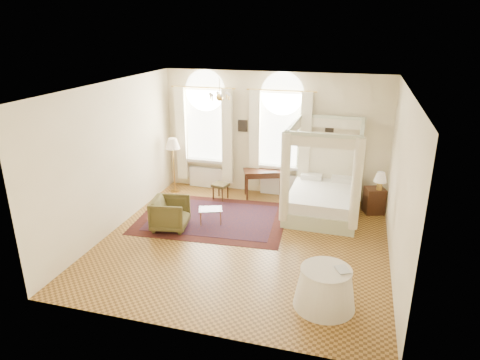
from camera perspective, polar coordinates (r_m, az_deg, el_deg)
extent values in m
plane|color=olive|center=(9.34, 0.51, -8.21)|extent=(6.00, 6.00, 0.00)
plane|color=#FFECC2|center=(11.49, 4.50, 6.03)|extent=(6.00, 0.00, 6.00)
plane|color=#FFECC2|center=(6.06, -6.99, -7.32)|extent=(6.00, 0.00, 6.00)
plane|color=#FFECC2|center=(9.86, -16.54, 2.88)|extent=(0.00, 6.00, 6.00)
plane|color=#FFECC2|center=(8.45, 20.58, -0.42)|extent=(0.00, 6.00, 6.00)
plane|color=white|center=(8.30, 0.59, 12.29)|extent=(6.00, 6.00, 0.00)
cube|color=white|center=(11.93, -4.56, 7.29)|extent=(1.10, 0.04, 1.90)
cylinder|color=white|center=(11.76, -4.69, 11.81)|extent=(1.10, 0.04, 1.10)
cube|color=white|center=(12.10, -4.58, 2.62)|extent=(1.32, 0.24, 0.08)
cube|color=#EDE6C4|center=(12.08, -7.81, 6.11)|extent=(0.28, 0.14, 2.60)
cube|color=#EDE6C4|center=(11.62, -1.69, 5.73)|extent=(0.28, 0.14, 2.60)
cube|color=white|center=(12.28, -4.48, 0.38)|extent=(1.00, 0.12, 0.58)
cube|color=white|center=(11.39, 5.48, 6.65)|extent=(1.10, 0.04, 1.90)
cylinder|color=white|center=(11.21, 5.65, 11.38)|extent=(1.10, 0.04, 1.10)
cube|color=white|center=(11.57, 5.24, 1.78)|extent=(1.32, 0.24, 0.08)
cube|color=#EDE6C4|center=(11.42, 1.97, 5.48)|extent=(0.28, 0.14, 2.60)
cube|color=#EDE6C4|center=(11.19, 8.67, 4.95)|extent=(0.28, 0.14, 2.60)
cube|color=white|center=(11.76, 5.18, -0.55)|extent=(1.00, 0.12, 0.58)
cylinder|color=gold|center=(9.73, -2.76, 12.22)|extent=(0.02, 0.02, 0.40)
sphere|color=gold|center=(9.76, -2.74, 10.94)|extent=(0.16, 0.16, 0.16)
sphere|color=beige|center=(9.68, -1.49, 11.30)|extent=(0.07, 0.07, 0.07)
sphere|color=beige|center=(9.89, -1.77, 11.49)|extent=(0.07, 0.07, 0.07)
sphere|color=beige|center=(9.96, -3.01, 11.53)|extent=(0.07, 0.07, 0.07)
sphere|color=beige|center=(9.82, -3.99, 11.39)|extent=(0.07, 0.07, 0.07)
sphere|color=beige|center=(9.61, -3.74, 11.20)|extent=(0.07, 0.07, 0.07)
sphere|color=beige|center=(9.54, -2.47, 11.16)|extent=(0.07, 0.07, 0.07)
cube|color=black|center=(11.60, 0.35, 7.24)|extent=(0.26, 0.03, 0.32)
cube|color=black|center=(11.21, 11.85, 6.88)|extent=(0.22, 0.03, 0.26)
cube|color=beige|center=(10.71, 10.87, -3.68)|extent=(1.69, 2.08, 0.35)
cube|color=white|center=(10.60, 10.97, -2.13)|extent=(1.59, 1.98, 0.27)
cube|color=#EDE6C4|center=(11.39, 11.65, 1.49)|extent=(1.66, 0.11, 1.17)
cube|color=beige|center=(11.38, 7.87, 3.00)|extent=(0.09, 0.09, 2.24)
cube|color=beige|center=(11.26, 15.63, 2.25)|extent=(0.09, 0.09, 2.24)
cube|color=beige|center=(9.57, 6.00, -0.23)|extent=(0.09, 0.09, 2.24)
cube|color=beige|center=(9.43, 15.22, -1.16)|extent=(0.09, 0.09, 2.24)
cube|color=beige|center=(11.02, 12.14, 8.21)|extent=(1.66, 0.11, 0.08)
cube|color=beige|center=(9.14, 11.02, 5.90)|extent=(1.66, 0.11, 0.08)
cube|color=beige|center=(10.17, 7.28, 7.52)|extent=(0.11, 2.05, 0.08)
cube|color=beige|center=(10.04, 16.03, 6.75)|extent=(0.11, 2.05, 0.08)
cube|color=#EDE6C4|center=(11.05, 12.09, 7.51)|extent=(1.72, 0.07, 0.27)
cube|color=#EDE6C4|center=(9.17, 10.97, 5.07)|extent=(1.72, 0.07, 0.27)
cube|color=#EDE6C4|center=(10.20, 7.25, 6.78)|extent=(0.07, 2.11, 0.27)
cube|color=#EDE6C4|center=(10.07, 15.96, 5.99)|extent=(0.07, 2.11, 0.27)
cylinder|color=#EDE6C4|center=(9.54, 6.02, 0.32)|extent=(0.21, 0.21, 2.05)
cylinder|color=#EDE6C4|center=(9.40, 15.28, -0.60)|extent=(0.21, 0.21, 2.05)
cube|color=#3D1D10|center=(11.08, 17.44, -2.62)|extent=(0.56, 0.53, 0.65)
cylinder|color=gold|center=(10.86, 18.11, -0.70)|extent=(0.13, 0.13, 0.22)
cone|color=beige|center=(10.79, 18.23, 0.38)|extent=(0.31, 0.31, 0.24)
cube|color=#3D1D10|center=(11.44, 3.07, 1.18)|extent=(1.13, 0.86, 0.06)
cube|color=#3D1D10|center=(11.47, 3.06, 0.75)|extent=(1.00, 0.73, 0.10)
cylinder|color=#3D1D10|center=(11.70, 0.74, -0.30)|extent=(0.05, 0.05, 0.71)
cylinder|color=#3D1D10|center=(11.83, 5.02, -0.15)|extent=(0.05, 0.05, 0.71)
cylinder|color=#3D1D10|center=(11.32, 0.97, -1.01)|extent=(0.05, 0.05, 0.71)
cylinder|color=#3D1D10|center=(11.46, 5.38, -0.85)|extent=(0.05, 0.05, 0.71)
imported|color=black|center=(11.27, 4.03, 1.09)|extent=(0.42, 0.35, 0.03)
cube|color=#413A1B|center=(11.39, -2.62, -0.67)|extent=(0.46, 0.46, 0.08)
cylinder|color=#3D1D10|center=(11.43, -3.58, -1.78)|extent=(0.04, 0.04, 0.36)
cylinder|color=#3D1D10|center=(11.29, -2.38, -2.04)|extent=(0.04, 0.04, 0.36)
cylinder|color=#3D1D10|center=(11.65, -2.83, -1.33)|extent=(0.04, 0.04, 0.36)
cylinder|color=#3D1D10|center=(11.51, -1.64, -1.58)|extent=(0.04, 0.04, 0.36)
imported|color=#4A421F|center=(9.89, -9.28, -4.44)|extent=(0.91, 0.89, 0.73)
cube|color=silver|center=(10.03, -3.96, -3.90)|extent=(0.63, 0.53, 0.02)
cylinder|color=gold|center=(9.97, -5.27, -5.22)|extent=(0.02, 0.02, 0.36)
cylinder|color=gold|center=(9.97, -2.59, -5.15)|extent=(0.02, 0.02, 0.36)
cylinder|color=gold|center=(10.25, -5.24, -4.50)|extent=(0.02, 0.02, 0.36)
cylinder|color=gold|center=(10.25, -2.64, -4.43)|extent=(0.02, 0.02, 0.36)
cylinder|color=gold|center=(12.17, -8.64, -1.42)|extent=(0.27, 0.27, 0.03)
cylinder|color=gold|center=(11.95, -8.80, 1.52)|extent=(0.04, 0.04, 1.34)
cone|color=beige|center=(11.75, -8.98, 4.84)|extent=(0.39, 0.39, 0.29)
cube|color=#42150F|center=(10.42, -3.68, -5.08)|extent=(3.67, 2.76, 0.01)
cube|color=black|center=(10.42, -3.68, -5.05)|extent=(3.08, 2.17, 0.01)
cone|color=white|center=(7.39, 11.26, -14.00)|extent=(1.03, 1.03, 0.66)
cylinder|color=white|center=(7.20, 11.45, -11.68)|extent=(0.84, 0.84, 0.04)
imported|color=black|center=(7.17, 12.78, -11.66)|extent=(0.29, 0.32, 0.02)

